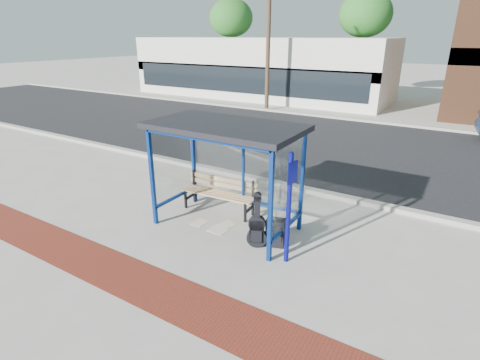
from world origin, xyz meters
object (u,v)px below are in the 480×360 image
Objects in this scene: backpack at (273,237)px; guitar_bag at (257,229)px; suitcase at (275,233)px; bench at (220,192)px.

guitar_bag is at bearing -143.32° from backpack.
suitcase is (0.31, 0.23, -0.11)m from guitar_bag.
guitar_bag reaches higher than bench.
suitcase is 0.15m from backpack.
bench reaches higher than backpack.
guitar_bag is 1.73× the size of suitcase.
bench is 2.91× the size of suitcase.
bench is at bearing 140.25° from suitcase.
backpack is at bearing 141.78° from suitcase.
bench is 2.13m from suitcase.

